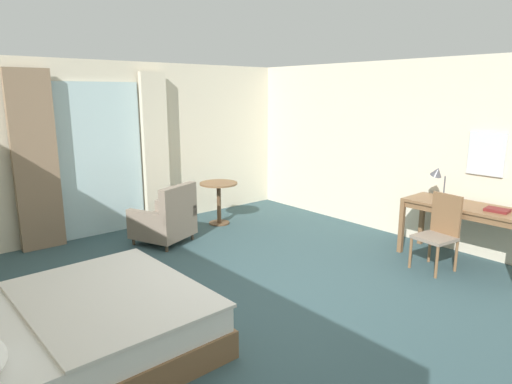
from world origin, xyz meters
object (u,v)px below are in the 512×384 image
object	(u,v)px
armchair_by_window	(166,220)
round_cafe_table	(219,194)
desk_chair	(440,229)
desk_lamp	(438,175)
bed	(64,334)
closed_book	(497,210)
writing_desk	(468,212)

from	to	relation	value
armchair_by_window	round_cafe_table	world-z (taller)	armchair_by_window
desk_chair	armchair_by_window	xyz separation A→B (m)	(-2.12, 3.08, -0.17)
desk_lamp	round_cafe_table	size ratio (longest dim) A/B	0.66
bed	closed_book	size ratio (longest dim) A/B	8.30
bed	desk_lamp	xyz separation A→B (m)	(4.66, -0.65, 0.84)
desk_chair	armchair_by_window	bearing A→B (deg)	124.58
desk_chair	desk_lamp	world-z (taller)	desk_lamp
bed	round_cafe_table	world-z (taller)	bed
armchair_by_window	round_cafe_table	size ratio (longest dim) A/B	1.33
desk_lamp	closed_book	size ratio (longest dim) A/B	1.78
bed	desk_chair	size ratio (longest dim) A/B	2.28
writing_desk	bed	bearing A→B (deg)	167.03
writing_desk	closed_book	distance (m)	0.37
armchair_by_window	round_cafe_table	bearing A→B (deg)	14.27
bed	closed_book	xyz separation A→B (m)	(4.66, -1.44, 0.53)
bed	closed_book	world-z (taller)	bed
round_cafe_table	writing_desk	bearing A→B (deg)	-68.19
desk_lamp	armchair_by_window	world-z (taller)	desk_lamp
writing_desk	armchair_by_window	world-z (taller)	armchair_by_window
desk_chair	round_cafe_table	size ratio (longest dim) A/B	1.34
desk_chair	round_cafe_table	xyz separation A→B (m)	(-0.96, 3.38, 0.01)
bed	writing_desk	bearing A→B (deg)	-12.97
bed	desk_chair	world-z (taller)	bed
desk_chair	bed	bearing A→B (deg)	167.36
writing_desk	round_cafe_table	size ratio (longest dim) A/B	2.23
closed_book	round_cafe_table	bearing A→B (deg)	105.27
bed	round_cafe_table	distance (m)	4.10
round_cafe_table	armchair_by_window	bearing A→B (deg)	-165.73
writing_desk	round_cafe_table	bearing A→B (deg)	111.81
writing_desk	desk_lamp	size ratio (longest dim) A/B	3.40
desk_lamp	bed	bearing A→B (deg)	172.02
writing_desk	closed_book	xyz separation A→B (m)	(-0.03, -0.36, 0.11)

